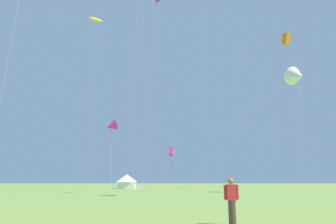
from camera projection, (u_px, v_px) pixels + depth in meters
The scene contains 7 objects.
kite_white_delta at pixel (297, 76), 43.63m from camera, with size 3.49×3.75×18.36m.
kite_yellow_parafoil at pixel (96, 20), 65.74m from camera, with size 3.68×2.88×37.04m.
kite_magenta_delta at pixel (111, 126), 40.53m from camera, with size 2.21×3.54×9.87m.
kite_orange_box at pixel (286, 39), 70.09m from camera, with size 2.10×2.86×35.77m.
kite_magenta_box at pixel (171, 151), 49.00m from camera, with size 2.10×2.12×7.13m.
person_spectator at pixel (232, 202), 11.36m from camera, with size 0.57×0.28×1.73m.
festival_tent_center at pixel (126, 181), 64.99m from camera, with size 4.69×4.69×3.05m.
Camera 1 is at (0.51, -5.44, 1.63)m, focal length 31.77 mm.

